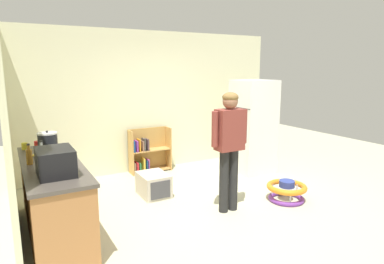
{
  "coord_description": "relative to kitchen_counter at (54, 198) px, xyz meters",
  "views": [
    {
      "loc": [
        -2.62,
        -3.83,
        2.01
      ],
      "look_at": [
        -0.18,
        0.52,
        1.05
      ],
      "focal_mm": 31.52,
      "sensor_mm": 36.0,
      "label": 1
    }
  ],
  "objects": [
    {
      "name": "yellow_cup",
      "position": [
        -0.23,
        0.85,
        0.5
      ],
      "size": [
        0.08,
        0.08,
        0.09
      ],
      "primitive_type": "cylinder",
      "color": "yellow",
      "rests_on": "kitchen_counter"
    },
    {
      "name": "kitchen_counter",
      "position": [
        0.0,
        0.0,
        0.0
      ],
      "size": [
        0.65,
        2.08,
        0.9
      ],
      "color": "#B17441",
      "rests_on": "ground"
    },
    {
      "name": "back_wall",
      "position": [
        2.2,
        1.97,
        0.9
      ],
      "size": [
        5.2,
        0.06,
        2.7
      ],
      "primitive_type": "cube",
      "color": "beige",
      "rests_on": "ground"
    },
    {
      "name": "baby_walker",
      "position": [
        3.22,
        -0.64,
        -0.29
      ],
      "size": [
        0.6,
        0.6,
        0.32
      ],
      "color": "purple",
      "rests_on": "ground"
    },
    {
      "name": "banana_bunch",
      "position": [
        -0.13,
        0.36,
        0.48
      ],
      "size": [
        0.15,
        0.16,
        0.04
      ],
      "color": "yellow",
      "rests_on": "kitchen_counter"
    },
    {
      "name": "amber_bottle",
      "position": [
        -0.22,
        0.03,
        0.55
      ],
      "size": [
        0.07,
        0.07,
        0.25
      ],
      "color": "#9E661E",
      "rests_on": "kitchen_counter"
    },
    {
      "name": "red_cup",
      "position": [
        -0.07,
        0.9,
        0.5
      ],
      "size": [
        0.08,
        0.08,
        0.09
      ],
      "primitive_type": "cylinder",
      "color": "red",
      "rests_on": "kitchen_counter"
    },
    {
      "name": "microwave",
      "position": [
        -0.01,
        -0.53,
        0.59
      ],
      "size": [
        0.37,
        0.48,
        0.28
      ],
      "color": "black",
      "rests_on": "kitchen_counter"
    },
    {
      "name": "left_side_wall",
      "position": [
        -0.43,
        0.45,
        0.9
      ],
      "size": [
        0.06,
        2.99,
        2.7
      ],
      "primitive_type": "cube",
      "color": "beige",
      "rests_on": "ground"
    },
    {
      "name": "ground_plane",
      "position": [
        2.2,
        -0.36,
        -0.45
      ],
      "size": [
        12.0,
        12.0,
        0.0
      ],
      "primitive_type": "plane",
      "color": "#BDBC9B",
      "rests_on": "ground"
    },
    {
      "name": "clear_bottle",
      "position": [
        -0.08,
        0.13,
        0.55
      ],
      "size": [
        0.07,
        0.07,
        0.25
      ],
      "color": "silver",
      "rests_on": "kitchen_counter"
    },
    {
      "name": "refrigerator",
      "position": [
        3.71,
        0.79,
        0.44
      ],
      "size": [
        0.73,
        0.68,
        1.78
      ],
      "color": "white",
      "rests_on": "ground"
    },
    {
      "name": "green_cup",
      "position": [
        -0.03,
        -0.2,
        0.5
      ],
      "size": [
        0.08,
        0.08,
        0.09
      ],
      "primitive_type": "cylinder",
      "color": "#33924F",
      "rests_on": "kitchen_counter"
    },
    {
      "name": "standing_person",
      "position": [
        2.24,
        -0.49,
        0.57
      ],
      "size": [
        0.57,
        0.22,
        1.69
      ],
      "color": "black",
      "rests_on": "ground"
    },
    {
      "name": "pet_carrier",
      "position": [
        1.53,
        0.55,
        -0.27
      ],
      "size": [
        0.42,
        0.55,
        0.36
      ],
      "color": "beige",
      "rests_on": "ground"
    },
    {
      "name": "crock_pot",
      "position": [
        0.05,
        0.65,
        0.57
      ],
      "size": [
        0.26,
        0.26,
        0.27
      ],
      "color": "black",
      "rests_on": "kitchen_counter"
    },
    {
      "name": "bookshelf",
      "position": [
        1.92,
        1.79,
        -0.08
      ],
      "size": [
        0.8,
        0.28,
        0.85
      ],
      "color": "tan",
      "rests_on": "ground"
    }
  ]
}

